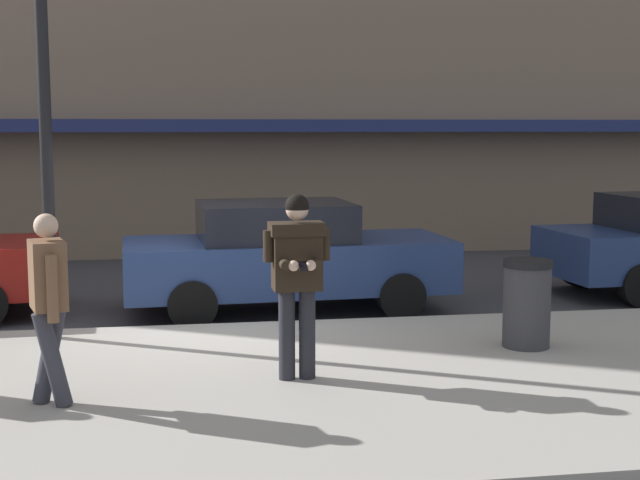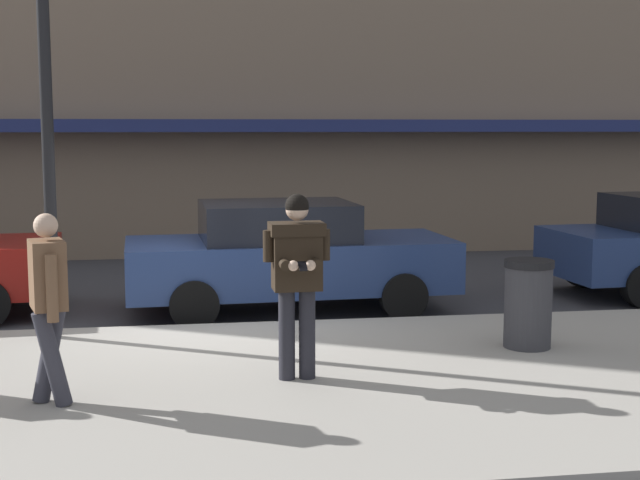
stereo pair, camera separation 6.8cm
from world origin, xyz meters
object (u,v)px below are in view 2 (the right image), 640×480
(street_lamp_post, at_px, (45,76))
(man_texting_on_phone, at_px, (297,266))
(pedestrian_dark_coat, at_px, (48,296))
(trash_bin, at_px, (528,303))
(parked_sedan_mid, at_px, (287,256))

(street_lamp_post, bearing_deg, man_texting_on_phone, -40.00)
(pedestrian_dark_coat, relative_size, trash_bin, 1.74)
(pedestrian_dark_coat, bearing_deg, parked_sedan_mid, 58.75)
(trash_bin, bearing_deg, man_texting_on_phone, -162.37)
(parked_sedan_mid, height_order, street_lamp_post, street_lamp_post)
(man_texting_on_phone, xyz_separation_m, pedestrian_dark_coat, (-2.25, -0.45, -0.14))
(parked_sedan_mid, relative_size, pedestrian_dark_coat, 2.69)
(parked_sedan_mid, xyz_separation_m, pedestrian_dark_coat, (-2.61, -4.30, 0.32))
(pedestrian_dark_coat, bearing_deg, street_lamp_post, 97.06)
(man_texting_on_phone, xyz_separation_m, street_lamp_post, (-2.57, 2.16, 1.89))
(parked_sedan_mid, xyz_separation_m, street_lamp_post, (-2.93, -1.70, 2.35))
(street_lamp_post, xyz_separation_m, trash_bin, (5.26, -1.30, -2.51))
(pedestrian_dark_coat, height_order, street_lamp_post, street_lamp_post)
(parked_sedan_mid, bearing_deg, man_texting_on_phone, -95.38)
(parked_sedan_mid, bearing_deg, trash_bin, -52.16)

